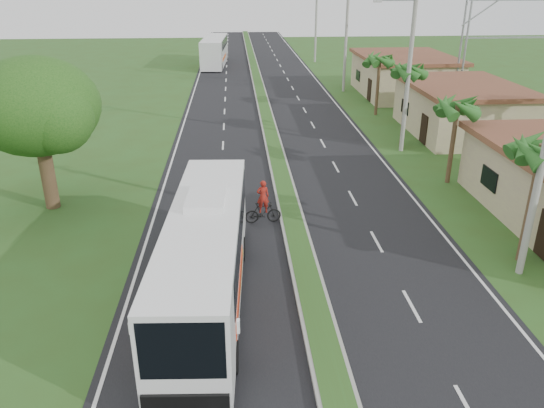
{
  "coord_description": "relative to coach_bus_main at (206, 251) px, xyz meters",
  "views": [
    {
      "loc": [
        -2.62,
        -15.52,
        10.88
      ],
      "look_at": [
        -1.12,
        5.41,
        1.8
      ],
      "focal_mm": 35.0,
      "sensor_mm": 36.0,
      "label": 1
    }
  ],
  "objects": [
    {
      "name": "motorcyclist",
      "position": [
        2.35,
        6.47,
        -1.29
      ],
      "size": [
        1.76,
        0.64,
        2.16
      ],
      "rotation": [
        0.0,
        0.0,
        0.09
      ],
      "color": "black",
      "rests_on": "ground"
    },
    {
      "name": "palm_verge_a",
      "position": [
        12.77,
        2.13,
        2.68
      ],
      "size": [
        2.4,
        2.4,
        5.45
      ],
      "color": "#473321",
      "rests_on": "ground"
    },
    {
      "name": "coach_bus_far",
      "position": [
        -1.23,
        55.09,
        -0.07
      ],
      "size": [
        3.32,
        12.17,
        3.51
      ],
      "rotation": [
        0.0,
        0.0,
        -0.06
      ],
      "color": "silver",
      "rests_on": "ground"
    },
    {
      "name": "shop_mid",
      "position": [
        17.77,
        21.13,
        -0.2
      ],
      "size": [
        7.6,
        10.6,
        3.67
      ],
      "color": "tan",
      "rests_on": "ground"
    },
    {
      "name": "utility_pole_c",
      "position": [
        12.27,
        37.13,
        3.62
      ],
      "size": [
        1.6,
        0.28,
        11.0
      ],
      "color": "gray",
      "rests_on": "ground"
    },
    {
      "name": "coach_bus_main",
      "position": [
        0.0,
        0.0,
        0.0
      ],
      "size": [
        3.03,
        11.68,
        3.74
      ],
      "rotation": [
        0.0,
        0.0,
        -0.05
      ],
      "color": "white",
      "rests_on": "ground"
    },
    {
      "name": "utility_pole_b",
      "position": [
        12.24,
        17.13,
        4.2
      ],
      "size": [
        3.2,
        0.28,
        12.0
      ],
      "color": "gray",
      "rests_on": "ground"
    },
    {
      "name": "utility_pole_d",
      "position": [
        12.27,
        57.13,
        3.36
      ],
      "size": [
        1.6,
        0.28,
        10.5
      ],
      "color": "gray",
      "rests_on": "ground"
    },
    {
      "name": "palm_verge_d",
      "position": [
        13.07,
        27.13,
        2.49
      ],
      "size": [
        2.4,
        2.4,
        5.25
      ],
      "color": "#473321",
      "rests_on": "ground"
    },
    {
      "name": "palm_verge_c",
      "position": [
        12.57,
        18.13,
        3.07
      ],
      "size": [
        2.4,
        2.4,
        5.85
      ],
      "color": "#473321",
      "rests_on": "ground"
    },
    {
      "name": "billboard_lattice",
      "position": [
        25.77,
        29.13,
        4.77
      ],
      "size": [
        10.18,
        1.18,
        12.07
      ],
      "color": "gray",
      "rests_on": "ground"
    },
    {
      "name": "ground",
      "position": [
        3.77,
        -0.87,
        -2.06
      ],
      "size": [
        180.0,
        180.0,
        0.0
      ],
      "primitive_type": "plane",
      "color": "#32501D",
      "rests_on": "ground"
    },
    {
      "name": "median_strip",
      "position": [
        3.77,
        19.13,
        -1.95
      ],
      "size": [
        1.2,
        160.0,
        0.18
      ],
      "color": "gray",
      "rests_on": "ground"
    },
    {
      "name": "palm_verge_b",
      "position": [
        13.17,
        11.13,
        2.3
      ],
      "size": [
        2.4,
        2.4,
        5.05
      ],
      "color": "#473321",
      "rests_on": "ground"
    },
    {
      "name": "lane_edge_right",
      "position": [
        10.47,
        19.13,
        -2.06
      ],
      "size": [
        0.12,
        160.0,
        0.01
      ],
      "primitive_type": "cube",
      "color": "silver",
      "rests_on": "ground"
    },
    {
      "name": "shop_far",
      "position": [
        17.77,
        35.13,
        -0.13
      ],
      "size": [
        8.6,
        11.6,
        3.82
      ],
      "color": "tan",
      "rests_on": "ground"
    },
    {
      "name": "road_asphalt",
      "position": [
        3.77,
        19.13,
        -2.05
      ],
      "size": [
        14.0,
        160.0,
        0.02
      ],
      "primitive_type": "cube",
      "color": "black",
      "rests_on": "ground"
    },
    {
      "name": "shade_tree",
      "position": [
        -8.34,
        9.15,
        2.97
      ],
      "size": [
        6.3,
        6.0,
        7.54
      ],
      "color": "#473321",
      "rests_on": "ground"
    },
    {
      "name": "lane_edge_left",
      "position": [
        -2.93,
        19.13,
        -2.06
      ],
      "size": [
        0.12,
        160.0,
        0.01
      ],
      "primitive_type": "cube",
      "color": "silver",
      "rests_on": "ground"
    }
  ]
}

